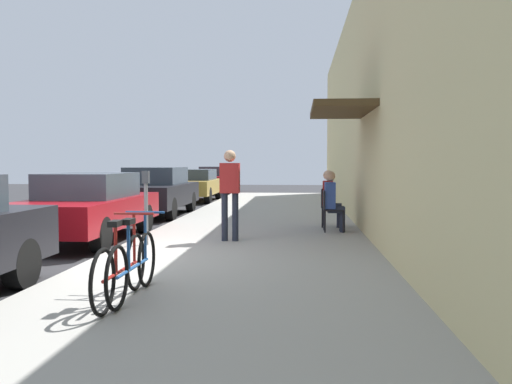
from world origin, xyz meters
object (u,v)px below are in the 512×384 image
(parked_car_3, at_px, (194,184))
(pedestrian_standing, at_px, (230,188))
(parked_car_2, at_px, (156,191))
(parked_car_1, at_px, (87,206))
(bicycle_0, at_px, (121,268))
(parking_meter, at_px, (146,202))
(cafe_chair_0, at_px, (330,208))
(bicycle_1, at_px, (133,265))
(cafe_chair_1, at_px, (328,205))
(seated_patron_1, at_px, (331,196))
(seated_patron_0, at_px, (333,199))
(parked_car_4, at_px, (216,179))

(parked_car_3, height_order, pedestrian_standing, pedestrian_standing)
(parked_car_2, distance_m, parked_car_3, 6.03)
(parked_car_1, height_order, bicycle_0, parked_car_1)
(parked_car_1, distance_m, parking_meter, 1.96)
(bicycle_0, bearing_deg, cafe_chair_0, 67.29)
(bicycle_1, bearing_deg, cafe_chair_0, 67.27)
(bicycle_0, bearing_deg, parked_car_3, 98.34)
(bicycle_1, bearing_deg, parking_meter, 103.91)
(parked_car_1, height_order, cafe_chair_1, parked_car_1)
(parked_car_3, height_order, bicycle_0, parked_car_3)
(cafe_chair_1, height_order, seated_patron_1, seated_patron_1)
(bicycle_0, bearing_deg, seated_patron_1, 69.36)
(parking_meter, xyz_separation_m, bicycle_1, (0.92, -3.72, -0.41))
(parking_meter, relative_size, pedestrian_standing, 0.78)
(parked_car_2, height_order, seated_patron_0, parked_car_2)
(parking_meter, distance_m, bicycle_1, 3.85)
(parked_car_4, bearing_deg, bicycle_0, -83.84)
(parked_car_2, bearing_deg, parked_car_3, 90.00)
(bicycle_0, distance_m, seated_patron_1, 7.35)
(parked_car_2, relative_size, seated_patron_1, 3.41)
(cafe_chair_0, relative_size, pedestrian_standing, 0.51)
(bicycle_0, bearing_deg, seated_patron_0, 66.81)
(cafe_chair_0, relative_size, seated_patron_0, 0.67)
(parked_car_3, bearing_deg, seated_patron_1, -62.29)
(parking_meter, bearing_deg, seated_patron_1, 40.81)
(seated_patron_0, distance_m, pedestrian_standing, 2.54)
(parked_car_3, height_order, cafe_chair_0, parked_car_3)
(bicycle_1, height_order, seated_patron_1, seated_patron_1)
(parking_meter, bearing_deg, cafe_chair_1, 41.37)
(parked_car_2, xyz_separation_m, cafe_chair_0, (4.92, -4.28, -0.12))
(parking_meter, height_order, bicycle_1, parking_meter)
(parked_car_2, relative_size, parked_car_4, 1.00)
(cafe_chair_1, xyz_separation_m, pedestrian_standing, (-1.94, -2.38, 0.50))
(parked_car_2, height_order, cafe_chair_0, parked_car_2)
(cafe_chair_0, bearing_deg, parked_car_4, 106.95)
(parking_meter, bearing_deg, pedestrian_standing, 22.48)
(parked_car_2, relative_size, bicycle_0, 2.57)
(bicycle_1, bearing_deg, parked_car_2, 103.71)
(parked_car_1, xyz_separation_m, bicycle_1, (2.47, -4.90, -0.23))
(seated_patron_0, bearing_deg, bicycle_0, -113.19)
(seated_patron_0, distance_m, seated_patron_1, 0.83)
(parked_car_2, bearing_deg, bicycle_1, -76.29)
(parked_car_1, relative_size, parking_meter, 3.33)
(seated_patron_0, bearing_deg, seated_patron_1, 89.99)
(parked_car_3, relative_size, pedestrian_standing, 2.59)
(cafe_chair_1, bearing_deg, parking_meter, -138.63)
(parking_meter, distance_m, cafe_chair_0, 4.00)
(parked_car_4, relative_size, seated_patron_0, 3.41)
(bicycle_1, height_order, cafe_chair_1, bicycle_1)
(bicycle_1, relative_size, seated_patron_0, 1.33)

